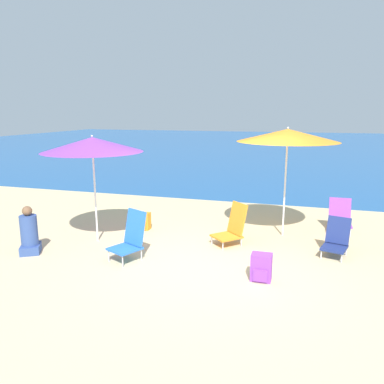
# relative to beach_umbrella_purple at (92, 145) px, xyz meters

# --- Properties ---
(ground_plane) EXTENTS (60.00, 60.00, 0.00)m
(ground_plane) POSITION_rel_beach_umbrella_purple_xyz_m (2.61, -0.45, -1.99)
(ground_plane) COLOR #D1BA89
(sea_water) EXTENTS (60.00, 40.00, 0.01)m
(sea_water) POSITION_rel_beach_umbrella_purple_xyz_m (2.61, 24.17, -1.99)
(sea_water) COLOR #1E5699
(sea_water) RESTS_ON ground
(beach_umbrella_purple) EXTENTS (1.99, 1.99, 2.18)m
(beach_umbrella_purple) POSITION_rel_beach_umbrella_purple_xyz_m (0.00, 0.00, 0.00)
(beach_umbrella_purple) COLOR white
(beach_umbrella_purple) RESTS_ON ground
(beach_umbrella_orange) EXTENTS (2.09, 2.09, 2.32)m
(beach_umbrella_orange) POSITION_rel_beach_umbrella_purple_xyz_m (3.67, 1.44, 0.16)
(beach_umbrella_orange) COLOR white
(beach_umbrella_orange) RESTS_ON ground
(beach_chair_orange) EXTENTS (0.75, 0.76, 0.84)m
(beach_chair_orange) POSITION_rel_beach_umbrella_purple_xyz_m (2.71, 0.60, -1.63)
(beach_chair_orange) COLOR silver
(beach_chair_orange) RESTS_ON ground
(beach_chair_navy) EXTENTS (0.56, 0.67, 0.70)m
(beach_chair_navy) POSITION_rel_beach_umbrella_purple_xyz_m (4.68, 0.56, -1.68)
(beach_chair_navy) COLOR silver
(beach_chair_navy) RESTS_ON ground
(beach_chair_blue) EXTENTS (0.67, 0.73, 0.89)m
(beach_chair_blue) POSITION_rel_beach_umbrella_purple_xyz_m (1.10, -0.70, -1.57)
(beach_chair_blue) COLOR silver
(beach_chair_blue) RESTS_ON ground
(beach_chair_purple) EXTENTS (0.47, 0.58, 0.73)m
(beach_chair_purple) POSITION_rel_beach_umbrella_purple_xyz_m (4.86, 2.11, -1.65)
(beach_chair_purple) COLOR silver
(beach_chair_purple) RESTS_ON ground
(person_seated_near) EXTENTS (0.50, 0.52, 0.91)m
(person_seated_near) POSITION_rel_beach_umbrella_purple_xyz_m (-0.87, -0.96, -1.61)
(person_seated_near) COLOR #334C8C
(person_seated_near) RESTS_ON ground
(backpack_orange) EXTENTS (0.29, 0.22, 0.39)m
(backpack_orange) POSITION_rel_beach_umbrella_purple_xyz_m (0.60, 0.99, -1.80)
(backpack_orange) COLOR orange
(backpack_orange) RESTS_ON ground
(backpack_purple) EXTENTS (0.32, 0.27, 0.44)m
(backpack_purple) POSITION_rel_beach_umbrella_purple_xyz_m (3.46, -0.91, -1.78)
(backpack_purple) COLOR purple
(backpack_purple) RESTS_ON ground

